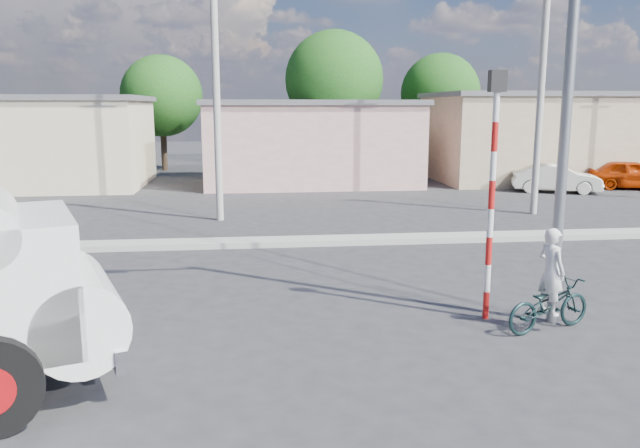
{
  "coord_description": "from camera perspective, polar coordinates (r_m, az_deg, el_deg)",
  "views": [
    {
      "loc": [
        -0.97,
        -8.83,
        3.77
      ],
      "look_at": [
        0.49,
        4.1,
        1.3
      ],
      "focal_mm": 35.0,
      "sensor_mm": 36.0,
      "label": 1
    }
  ],
  "objects": [
    {
      "name": "ground_plane",
      "position": [
        9.65,
        -0.16,
        -12.25
      ],
      "size": [
        120.0,
        120.0,
        0.0
      ],
      "primitive_type": "plane",
      "color": "#2A2A2D",
      "rests_on": "ground"
    },
    {
      "name": "median",
      "position": [
        17.25,
        -3.06,
        -1.61
      ],
      "size": [
        40.0,
        0.8,
        0.16
      ],
      "primitive_type": "cube",
      "color": "#99968E",
      "rests_on": "ground"
    },
    {
      "name": "bicycle",
      "position": [
        11.34,
        20.18,
        -6.93
      ],
      "size": [
        1.83,
        1.13,
        0.91
      ],
      "primitive_type": "imported",
      "rotation": [
        0.0,
        0.0,
        1.9
      ],
      "color": "black",
      "rests_on": "ground"
    },
    {
      "name": "cyclist",
      "position": [
        11.26,
        20.28,
        -5.55
      ],
      "size": [
        0.51,
        0.63,
        1.48
      ],
      "primitive_type": "imported",
      "rotation": [
        0.0,
        0.0,
        1.9
      ],
      "color": "silver",
      "rests_on": "ground"
    },
    {
      "name": "car_cream",
      "position": [
        29.48,
        20.8,
        3.91
      ],
      "size": [
        3.97,
        2.54,
        1.24
      ],
      "primitive_type": "imported",
      "rotation": [
        0.0,
        0.0,
        1.21
      ],
      "color": "beige",
      "rests_on": "ground"
    },
    {
      "name": "car_red",
      "position": [
        32.07,
        26.63,
        4.07
      ],
      "size": [
        4.24,
        2.76,
        1.34
      ],
      "primitive_type": "imported",
      "rotation": [
        0.0,
        0.0,
        1.25
      ],
      "color": "#AE2B02",
      "rests_on": "ground"
    },
    {
      "name": "traffic_pole",
      "position": [
        11.2,
        15.51,
        4.33
      ],
      "size": [
        0.28,
        0.18,
        4.36
      ],
      "color": "red",
      "rests_on": "ground"
    },
    {
      "name": "streetlight",
      "position": [
        11.31,
        21.32,
        16.09
      ],
      "size": [
        2.34,
        0.22,
        9.0
      ],
      "color": "slate",
      "rests_on": "ground"
    },
    {
      "name": "building_row",
      "position": [
        30.94,
        -2.6,
        7.71
      ],
      "size": [
        37.8,
        7.3,
        4.44
      ],
      "color": "beige",
      "rests_on": "ground"
    },
    {
      "name": "tree_row",
      "position": [
        37.48,
        -8.6,
        12.24
      ],
      "size": [
        34.13,
        7.32,
        8.1
      ],
      "color": "#38281E",
      "rests_on": "ground"
    },
    {
      "name": "utility_poles",
      "position": [
        21.25,
        5.13,
        11.51
      ],
      "size": [
        35.4,
        0.24,
        8.0
      ],
      "color": "#99968E",
      "rests_on": "ground"
    }
  ]
}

